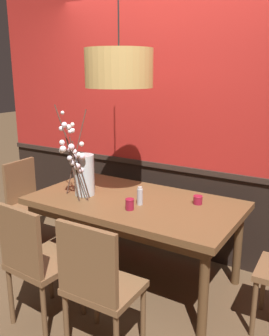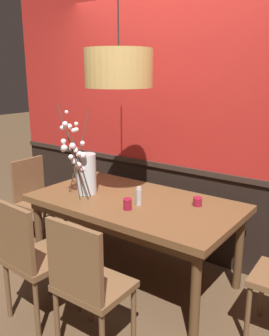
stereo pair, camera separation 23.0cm
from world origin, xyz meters
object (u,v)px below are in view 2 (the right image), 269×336
dining_table (134,209)px  candle_holder_nearer_edge (127,204)px  pendant_lamp (119,68)px  chair_near_side_right (87,280)px  chair_far_side_right (206,202)px  chair_near_side_left (32,255)px  condiment_bottle (139,196)px  vase_with_blossoms (84,172)px  candle_holder_nearer_center (198,201)px  chair_far_side_left (162,192)px  chair_head_west_end (36,196)px

dining_table → candle_holder_nearer_edge: (0.09, -0.21, 0.13)m
dining_table → pendant_lamp: 1.17m
chair_near_side_right → pendant_lamp: size_ratio=0.80×
chair_near_side_right → pendant_lamp: 1.57m
chair_far_side_right → chair_near_side_left: (-0.50, -1.81, 0.02)m
condiment_bottle → pendant_lamp: size_ratio=0.13×
vase_with_blossoms → candle_holder_nearer_center: vase_with_blossoms is taller
chair_near_side_right → candle_holder_nearer_center: 1.14m
dining_table → chair_far_side_left: (-0.28, 0.89, -0.14)m
vase_with_blossoms → chair_head_west_end: bearing=172.2°
dining_table → chair_head_west_end: 1.30m
dining_table → candle_holder_nearer_center: candle_holder_nearer_center is taller
chair_head_west_end → candle_holder_nearer_center: (1.79, 0.20, 0.27)m
condiment_bottle → pendant_lamp: 1.02m
chair_near_side_left → candle_holder_nearer_center: (0.76, 1.08, 0.25)m
chair_head_west_end → pendant_lamp: pendant_lamp is taller
dining_table → condiment_bottle: size_ratio=11.53×
chair_far_side_right → chair_head_west_end: size_ratio=0.98×
candle_holder_nearer_edge → dining_table: bearing=112.2°
chair_far_side_left → chair_near_side_left: bearing=-89.3°
chair_near_side_right → pendant_lamp: (-0.37, 0.81, 1.30)m
chair_far_side_left → candle_holder_nearer_edge: size_ratio=10.24×
chair_far_side_left → vase_with_blossoms: vase_with_blossoms is taller
candle_holder_nearer_center → pendant_lamp: bearing=-154.3°
chair_near_side_right → vase_with_blossoms: vase_with_blossoms is taller
chair_far_side_right → chair_near_side_left: size_ratio=0.94×
dining_table → chair_far_side_left: bearing=107.6°
chair_head_west_end → candle_holder_nearer_edge: 1.42m
chair_head_west_end → candle_holder_nearer_center: 1.82m
chair_far_side_left → chair_far_side_right: (0.52, 0.02, -0.01)m
dining_table → condiment_bottle: bearing=-36.6°
candle_holder_nearer_center → condiment_bottle: bearing=-146.5°
chair_far_side_right → chair_near_side_left: bearing=-105.4°
chair_near_side_right → chair_head_west_end: bearing=150.7°
vase_with_blossoms → condiment_bottle: (0.55, 0.05, -0.13)m
chair_head_west_end → vase_with_blossoms: (0.84, -0.11, 0.43)m
pendant_lamp → chair_near_side_right: bearing=-65.5°
chair_near_side_left → chair_far_side_right: bearing=74.6°
candle_holder_nearer_edge → pendant_lamp: pendant_lamp is taller
chair_near_side_right → chair_far_side_left: bearing=107.6°
dining_table → chair_head_west_end: bearing=-179.5°
chair_far_side_left → pendant_lamp: (0.20, -0.98, 1.31)m
chair_far_side_right → vase_with_blossoms: (-0.69, -1.04, 0.44)m
candle_holder_nearer_center → candle_holder_nearer_edge: candle_holder_nearer_edge is taller
dining_table → chair_head_west_end: (-1.30, -0.01, -0.15)m
chair_far_side_right → condiment_bottle: bearing=-98.1°
chair_near_side_left → vase_with_blossoms: bearing=104.3°
chair_near_side_left → pendant_lamp: pendant_lamp is taller
candle_holder_nearer_edge → chair_near_side_right: bearing=-74.0°
chair_far_side_right → pendant_lamp: size_ratio=0.76×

